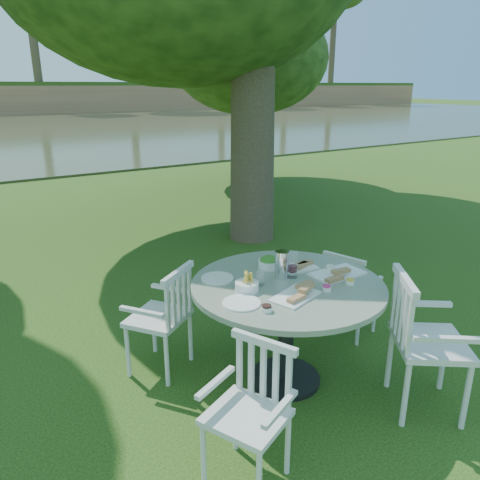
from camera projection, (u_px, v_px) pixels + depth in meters
name	position (u px, v px, depth m)	size (l,w,h in m)	color
ground	(251.00, 328.00, 4.53)	(140.00, 140.00, 0.00)	#18360B
table	(287.00, 302.00, 3.53)	(1.44, 1.44, 0.85)	black
chair_ne	(347.00, 288.00, 4.27)	(0.48, 0.50, 0.82)	silver
chair_nw	(168.00, 312.00, 3.71)	(0.62, 0.61, 0.90)	silver
chair_sw	(254.00, 400.00, 2.72)	(0.54, 0.56, 0.85)	silver
chair_se	(417.00, 333.00, 3.26)	(0.69, 0.70, 1.02)	silver
tableware	(280.00, 275.00, 3.51)	(1.24, 0.85, 0.22)	white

